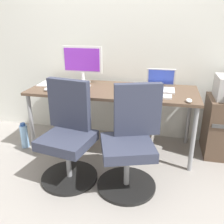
# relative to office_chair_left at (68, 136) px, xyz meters

# --- Properties ---
(ground_plane) EXTENTS (5.28, 5.28, 0.00)m
(ground_plane) POSITION_rel_office_chair_left_xyz_m (0.29, 0.64, -0.42)
(ground_plane) COLOR gray
(back_wall) EXTENTS (4.40, 0.04, 2.60)m
(back_wall) POSITION_rel_office_chair_left_xyz_m (0.29, 1.07, 0.88)
(back_wall) COLOR silver
(back_wall) RESTS_ON ground
(desk) EXTENTS (1.84, 0.71, 0.72)m
(desk) POSITION_rel_office_chair_left_xyz_m (0.29, 0.64, 0.24)
(desk) COLOR brown
(desk) RESTS_ON ground
(office_chair_left) EXTENTS (0.54, 0.54, 0.94)m
(office_chair_left) POSITION_rel_office_chair_left_xyz_m (0.00, 0.00, 0.00)
(office_chair_left) COLOR black
(office_chair_left) RESTS_ON ground
(office_chair_right) EXTENTS (0.56, 0.56, 0.94)m
(office_chair_right) POSITION_rel_office_chair_left_xyz_m (0.59, -0.00, 0.00)
(office_chair_right) COLOR black
(office_chair_right) RESTS_ON ground
(water_bottle_on_floor) EXTENTS (0.09, 0.09, 0.31)m
(water_bottle_on_floor) POSITION_rel_office_chair_left_xyz_m (-0.74, 0.41, -0.28)
(water_bottle_on_floor) COLOR #8CBFF2
(water_bottle_on_floor) RESTS_ON ground
(desktop_monitor) EXTENTS (0.48, 0.18, 0.43)m
(desktop_monitor) POSITION_rel_office_chair_left_xyz_m (-0.13, 0.85, 0.55)
(desktop_monitor) COLOR silver
(desktop_monitor) RESTS_ON desk
(open_laptop) EXTENTS (0.31, 0.30, 0.22)m
(open_laptop) POSITION_rel_office_chair_left_xyz_m (0.80, 0.74, 0.35)
(open_laptop) COLOR silver
(open_laptop) RESTS_ON desk
(keyboard_by_monitor) EXTENTS (0.34, 0.12, 0.02)m
(keyboard_by_monitor) POSITION_rel_office_chair_left_xyz_m (-0.15, 0.64, 0.31)
(keyboard_by_monitor) COLOR #B7B7B7
(keyboard_by_monitor) RESTS_ON desk
(keyboard_by_laptop) EXTENTS (0.34, 0.12, 0.02)m
(keyboard_by_laptop) POSITION_rel_office_chair_left_xyz_m (0.75, 0.45, 0.31)
(keyboard_by_laptop) COLOR silver
(keyboard_by_laptop) RESTS_ON desk
(mouse_by_monitor) EXTENTS (0.06, 0.10, 0.03)m
(mouse_by_monitor) POSITION_rel_office_chair_left_xyz_m (-0.40, 0.43, 0.32)
(mouse_by_monitor) COLOR #B7B7B7
(mouse_by_monitor) RESTS_ON desk
(mouse_by_laptop) EXTENTS (0.06, 0.10, 0.03)m
(mouse_by_laptop) POSITION_rel_office_chair_left_xyz_m (1.08, 0.35, 0.32)
(mouse_by_laptop) COLOR silver
(mouse_by_laptop) RESTS_ON desk
(coffee_mug) EXTENTS (0.08, 0.08, 0.09)m
(coffee_mug) POSITION_rel_office_chair_left_xyz_m (-0.23, 0.43, 0.35)
(coffee_mug) COLOR blue
(coffee_mug) RESTS_ON desk
(pen_cup) EXTENTS (0.07, 0.07, 0.10)m
(pen_cup) POSITION_rel_office_chair_left_xyz_m (0.01, 0.47, 0.35)
(pen_cup) COLOR slate
(pen_cup) RESTS_ON desk
(paper_pile) EXTENTS (0.21, 0.30, 0.01)m
(paper_pile) POSITION_rel_office_chair_left_xyz_m (-0.49, 0.71, 0.31)
(paper_pile) COLOR white
(paper_pile) RESTS_ON desk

